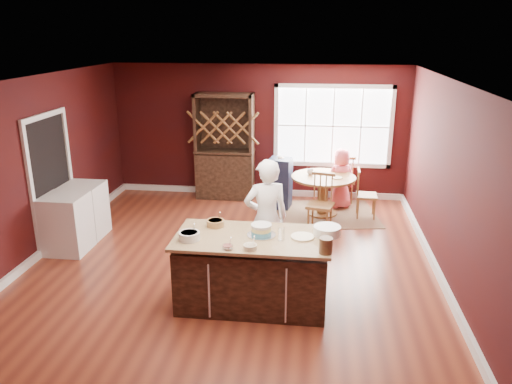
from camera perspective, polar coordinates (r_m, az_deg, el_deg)
room_shell at (r=6.93m, az=-3.10°, el=1.34°), size 7.00×7.00×7.00m
window at (r=10.17m, az=8.78°, el=7.45°), size 2.36×0.10×1.66m
doorway at (r=8.58m, az=-22.27°, el=1.02°), size 0.08×1.26×2.13m
kitchen_island at (r=6.36m, az=-0.41°, el=-9.10°), size 1.91×1.00×0.92m
dining_table at (r=9.40m, az=7.67°, el=0.53°), size 1.19×1.19×0.75m
baker at (r=6.90m, az=1.17°, el=-3.08°), size 0.72×0.59×1.70m
layer_cake at (r=6.16m, az=0.61°, el=-4.35°), size 0.36×0.36×0.15m
bowl_blue at (r=6.10m, az=-7.63°, el=-5.00°), size 0.26×0.26×0.10m
bowl_yellow at (r=6.47m, az=-4.66°, el=-3.56°), size 0.23×0.23×0.09m
bowl_pink at (r=5.82m, az=-3.27°, el=-6.31°), size 0.13×0.13×0.05m
bowl_olive at (r=5.80m, az=-0.67°, el=-6.31°), size 0.16×0.16×0.06m
drinking_glass at (r=6.03m, az=2.93°, el=-4.83°), size 0.08×0.08×0.16m
dinner_plate at (r=6.15m, az=5.34°, el=-5.11°), size 0.29×0.29×0.02m
white_tub at (r=6.24m, az=8.12°, el=-4.40°), size 0.34×0.34×0.12m
stoneware_crock at (r=5.74m, az=7.98°, el=-6.08°), size 0.15×0.15×0.19m
rug at (r=9.57m, az=7.54°, el=-2.49°), size 2.23×1.85×0.01m
chair_east at (r=9.42m, az=12.53°, el=-0.15°), size 0.38×0.40×0.93m
chair_south at (r=8.63m, az=7.35°, el=-1.24°), size 0.50×0.49×1.02m
chair_north at (r=10.14m, az=9.90°, el=1.54°), size 0.46×0.45×1.00m
seated_woman at (r=9.80m, az=9.66°, el=1.51°), size 0.68×0.57×1.18m
high_chair at (r=9.71m, az=2.77°, el=1.14°), size 0.47×0.47×1.03m
toddler at (r=9.67m, az=3.28°, el=2.88°), size 0.18×0.14×0.26m
table_plate at (r=9.26m, az=9.22°, el=1.63°), size 0.21×0.21×0.02m
table_cup at (r=9.41m, az=6.23°, el=2.31°), size 0.15×0.15×0.10m
hutch at (r=10.18m, az=-3.59°, el=5.17°), size 1.17×0.49×2.15m
washer at (r=8.33m, az=-20.86°, el=-3.41°), size 0.63×0.61×0.92m
dryer at (r=8.86m, az=-18.99°, el=-1.96°), size 0.63×0.61×0.91m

